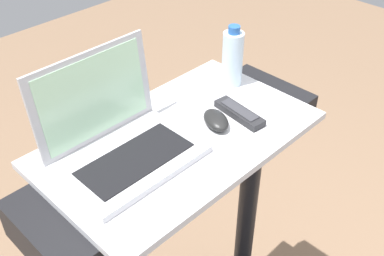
% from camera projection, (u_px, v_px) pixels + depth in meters
% --- Properties ---
extents(desk_board, '(0.73, 0.43, 0.02)m').
position_uv_depth(desk_board, '(179.00, 138.00, 1.23)').
color(desk_board, silver).
rests_on(desk_board, treadmill_base).
extents(laptop, '(0.34, 0.26, 0.25)m').
position_uv_depth(laptop, '(118.00, 137.00, 1.13)').
color(laptop, '#B7B7BC').
rests_on(laptop, desk_board).
extents(computer_mouse, '(0.10, 0.12, 0.03)m').
position_uv_depth(computer_mouse, '(215.00, 119.00, 1.25)').
color(computer_mouse, black).
rests_on(computer_mouse, desk_board).
extents(water_bottle, '(0.06, 0.06, 0.19)m').
position_uv_depth(water_bottle, '(232.00, 57.00, 1.38)').
color(water_bottle, silver).
rests_on(water_bottle, desk_board).
extents(tv_remote, '(0.06, 0.16, 0.02)m').
position_uv_depth(tv_remote, '(238.00, 112.00, 1.29)').
color(tv_remote, '#232326').
rests_on(tv_remote, desk_board).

